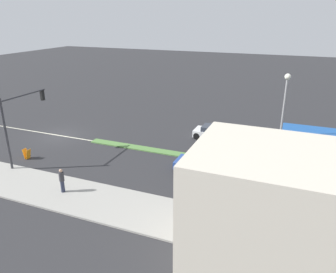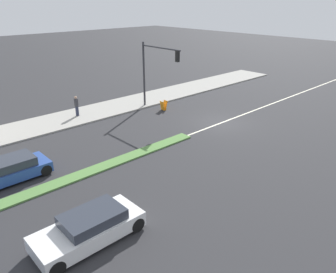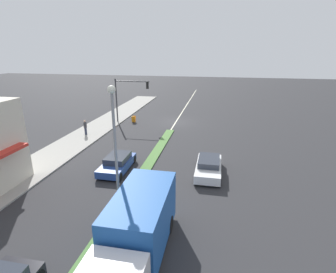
{
  "view_description": "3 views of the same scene",
  "coord_description": "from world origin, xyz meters",
  "px_view_note": "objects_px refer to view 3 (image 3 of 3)",
  "views": [
    {
      "loc": [
        24.2,
        21.51,
        11.33
      ],
      "look_at": [
        -1.2,
        11.18,
        1.06
      ],
      "focal_mm": 35.0,
      "sensor_mm": 36.0,
      "label": 1
    },
    {
      "loc": [
        -14.97,
        19.62,
        9.1
      ],
      "look_at": [
        -1.2,
        6.89,
        1.17
      ],
      "focal_mm": 35.0,
      "sensor_mm": 36.0,
      "label": 2
    },
    {
      "loc": [
        -5.46,
        33.39,
        9.21
      ],
      "look_at": [
        -0.86,
        9.88,
        1.23
      ],
      "focal_mm": 28.0,
      "sensor_mm": 36.0,
      "label": 3
    }
  ],
  "objects_px": {
    "traffic_signal_main": "(127,93)",
    "pedestrian": "(85,127)",
    "coupe_blue": "(117,163)",
    "delivery_truck": "(136,232)",
    "van_white": "(209,167)",
    "street_lamp": "(115,135)",
    "warning_aframe_sign": "(134,119)"
  },
  "relations": [
    {
      "from": "traffic_signal_main",
      "to": "pedestrian",
      "type": "bearing_deg",
      "value": 64.75
    },
    {
      "from": "pedestrian",
      "to": "coupe_blue",
      "type": "xyz_separation_m",
      "value": [
        -6.76,
        7.67,
        -0.42
      ]
    },
    {
      "from": "pedestrian",
      "to": "delivery_truck",
      "type": "distance_m",
      "value": 19.85
    },
    {
      "from": "delivery_truck",
      "to": "traffic_signal_main",
      "type": "bearing_deg",
      "value": -69.63
    },
    {
      "from": "coupe_blue",
      "to": "van_white",
      "type": "bearing_deg",
      "value": -174.61
    },
    {
      "from": "delivery_truck",
      "to": "coupe_blue",
      "type": "xyz_separation_m",
      "value": [
        4.4,
        -8.73,
        -0.88
      ]
    },
    {
      "from": "pedestrian",
      "to": "coupe_blue",
      "type": "distance_m",
      "value": 10.23
    },
    {
      "from": "traffic_signal_main",
      "to": "street_lamp",
      "type": "bearing_deg",
      "value": 107.88
    },
    {
      "from": "street_lamp",
      "to": "delivery_truck",
      "type": "distance_m",
      "value": 5.25
    },
    {
      "from": "street_lamp",
      "to": "van_white",
      "type": "height_order",
      "value": "street_lamp"
    },
    {
      "from": "traffic_signal_main",
      "to": "coupe_blue",
      "type": "distance_m",
      "value": 14.62
    },
    {
      "from": "street_lamp",
      "to": "coupe_blue",
      "type": "bearing_deg",
      "value": -67.45
    },
    {
      "from": "street_lamp",
      "to": "delivery_truck",
      "type": "height_order",
      "value": "street_lamp"
    },
    {
      "from": "delivery_truck",
      "to": "van_white",
      "type": "xyz_separation_m",
      "value": [
        -2.8,
        -9.41,
        -0.86
      ]
    },
    {
      "from": "street_lamp",
      "to": "traffic_signal_main",
      "type": "bearing_deg",
      "value": -72.12
    },
    {
      "from": "warning_aframe_sign",
      "to": "delivery_truck",
      "type": "height_order",
      "value": "delivery_truck"
    },
    {
      "from": "delivery_truck",
      "to": "van_white",
      "type": "relative_size",
      "value": 1.7
    },
    {
      "from": "warning_aframe_sign",
      "to": "delivery_truck",
      "type": "relative_size",
      "value": 0.11
    },
    {
      "from": "traffic_signal_main",
      "to": "coupe_blue",
      "type": "bearing_deg",
      "value": 106.0
    },
    {
      "from": "traffic_signal_main",
      "to": "pedestrian",
      "type": "distance_m",
      "value": 7.26
    },
    {
      "from": "traffic_signal_main",
      "to": "delivery_truck",
      "type": "relative_size",
      "value": 0.75
    },
    {
      "from": "traffic_signal_main",
      "to": "delivery_truck",
      "type": "xyz_separation_m",
      "value": [
        -8.32,
        22.42,
        -2.43
      ]
    },
    {
      "from": "warning_aframe_sign",
      "to": "van_white",
      "type": "xyz_separation_m",
      "value": [
        -10.49,
        13.47,
        0.18
      ]
    },
    {
      "from": "delivery_truck",
      "to": "pedestrian",
      "type": "bearing_deg",
      "value": -55.76
    },
    {
      "from": "pedestrian",
      "to": "van_white",
      "type": "bearing_deg",
      "value": 153.41
    },
    {
      "from": "street_lamp",
      "to": "coupe_blue",
      "type": "relative_size",
      "value": 1.77
    },
    {
      "from": "traffic_signal_main",
      "to": "warning_aframe_sign",
      "type": "distance_m",
      "value": 3.56
    },
    {
      "from": "warning_aframe_sign",
      "to": "van_white",
      "type": "bearing_deg",
      "value": 127.92
    },
    {
      "from": "street_lamp",
      "to": "warning_aframe_sign",
      "type": "height_order",
      "value": "street_lamp"
    },
    {
      "from": "van_white",
      "to": "coupe_blue",
      "type": "bearing_deg",
      "value": 5.39
    },
    {
      "from": "pedestrian",
      "to": "warning_aframe_sign",
      "type": "relative_size",
      "value": 2.01
    },
    {
      "from": "traffic_signal_main",
      "to": "coupe_blue",
      "type": "relative_size",
      "value": 1.34
    }
  ]
}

